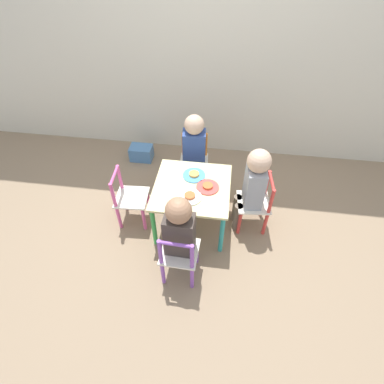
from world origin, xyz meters
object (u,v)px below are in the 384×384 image
at_px(child_right, 253,183).
at_px(chair_purple, 179,256).
at_px(kids_table, 192,192).
at_px(chair_red, 256,204).
at_px(plate_front, 190,196).
at_px(chair_pink, 129,199).
at_px(child_back, 194,147).
at_px(storage_bin, 141,153).
at_px(chair_orange, 194,162).
at_px(plate_right, 208,187).
at_px(child_front, 180,231).
at_px(plate_back, 194,175).

bearing_deg(child_right, chair_purple, -45.96).
relative_size(chair_purple, child_right, 0.65).
bearing_deg(kids_table, chair_red, 5.67).
bearing_deg(kids_table, plate_front, -90.00).
xyz_separation_m(chair_purple, plate_front, (0.02, 0.40, 0.19)).
bearing_deg(chair_pink, child_back, -47.54).
distance_m(kids_table, storage_bin, 1.09).
relative_size(chair_purple, chair_orange, 1.00).
distance_m(chair_red, plate_right, 0.45).
height_order(child_front, plate_back, child_front).
bearing_deg(storage_bin, plate_right, -45.95).
distance_m(chair_orange, child_right, 0.74).
distance_m(chair_orange, storage_bin, 0.70).
xyz_separation_m(child_front, child_back, (-0.03, 0.93, 0.00)).
bearing_deg(chair_purple, child_back, -86.40).
relative_size(kids_table, plate_back, 3.26).
bearing_deg(chair_orange, child_front, -93.60).
xyz_separation_m(child_back, plate_right, (0.17, -0.46, -0.02)).
bearing_deg(chair_pink, kids_table, -90.00).
bearing_deg(child_right, plate_right, -87.98).
xyz_separation_m(chair_purple, child_front, (0.00, 0.06, 0.21)).
height_order(chair_red, child_right, child_right).
bearing_deg(child_back, child_right, -44.86).
bearing_deg(child_front, kids_table, -90.00).
xyz_separation_m(kids_table, chair_red, (0.52, 0.05, -0.12)).
distance_m(kids_table, plate_right, 0.14).
relative_size(child_front, plate_front, 4.26).
distance_m(chair_orange, child_front, 1.01).
height_order(chair_orange, chair_pink, same).
distance_m(child_front, plate_right, 0.49).
xyz_separation_m(child_back, plate_back, (0.04, -0.34, -0.02)).
bearing_deg(child_back, chair_red, -41.48).
bearing_deg(plate_back, chair_orange, 97.19).
relative_size(child_back, plate_front, 4.28).
bearing_deg(chair_pink, storage_bin, 5.71).
height_order(chair_pink, storage_bin, chair_pink).
xyz_separation_m(chair_orange, plate_back, (0.05, -0.40, 0.19)).
height_order(chair_purple, plate_front, chair_purple).
bearing_deg(chair_purple, chair_orange, -86.17).
height_order(child_right, plate_front, child_right).
height_order(plate_back, plate_right, same).
height_order(child_front, plate_front, child_front).
distance_m(chair_orange, chair_red, 0.74).
bearing_deg(child_right, chair_pink, -91.16).
bearing_deg(plate_front, kids_table, 90.00).
distance_m(kids_table, chair_orange, 0.54).
relative_size(child_right, plate_back, 4.32).
distance_m(chair_red, child_right, 0.24).
bearing_deg(plate_right, kids_table, 180.00).
relative_size(plate_front, plate_right, 1.02).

